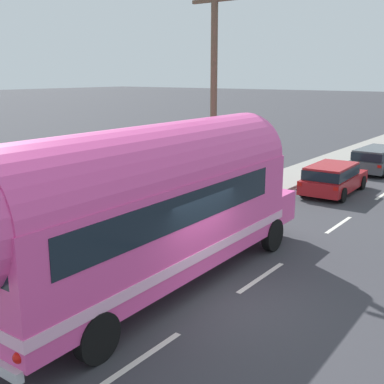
# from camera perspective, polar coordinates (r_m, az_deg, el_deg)

# --- Properties ---
(ground_plane) EXTENTS (300.00, 300.00, 0.00)m
(ground_plane) POSITION_cam_1_polar(r_m,az_deg,el_deg) (11.85, 3.82, -12.79)
(ground_plane) COLOR #38383D
(lane_markings) EXTENTS (3.81, 80.00, 0.01)m
(lane_markings) POSITION_cam_1_polar(r_m,az_deg,el_deg) (24.07, 15.45, 0.50)
(lane_markings) COLOR silver
(lane_markings) RESTS_ON ground
(sidewalk_slab) EXTENTS (2.38, 90.00, 0.15)m
(sidewalk_slab) POSITION_cam_1_polar(r_m,az_deg,el_deg) (22.32, 7.18, 0.07)
(sidewalk_slab) COLOR gray
(sidewalk_slab) RESTS_ON ground
(utility_pole) EXTENTS (1.80, 0.24, 8.50)m
(utility_pole) POSITION_cam_1_polar(r_m,az_deg,el_deg) (17.49, 2.56, 10.86)
(utility_pole) COLOR brown
(utility_pole) RESTS_ON ground
(painted_bus) EXTENTS (2.75, 11.84, 4.12)m
(painted_bus) POSITION_cam_1_polar(r_m,az_deg,el_deg) (11.49, -5.82, -1.40)
(painted_bus) COLOR #EA4C9E
(painted_bus) RESTS_ON ground
(car_lead) EXTENTS (2.04, 4.38, 1.37)m
(car_lead) POSITION_cam_1_polar(r_m,az_deg,el_deg) (22.74, 16.18, 1.71)
(car_lead) COLOR #A5191E
(car_lead) RESTS_ON ground
(car_second) EXTENTS (2.00, 4.72, 1.37)m
(car_second) POSITION_cam_1_polar(r_m,az_deg,el_deg) (28.68, 20.94, 3.76)
(car_second) COLOR #474C51
(car_second) RESTS_ON ground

